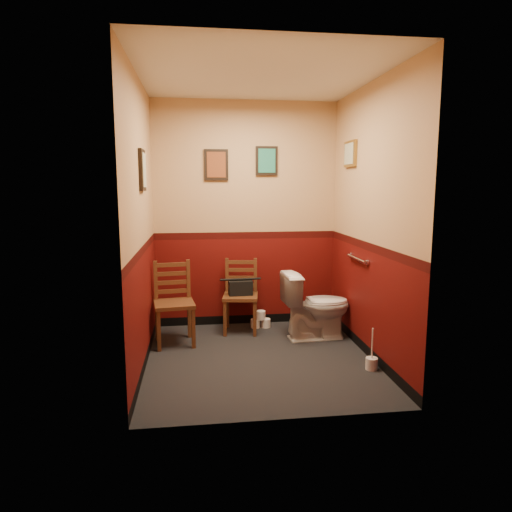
% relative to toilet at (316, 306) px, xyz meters
% --- Properties ---
extents(floor, '(2.20, 2.40, 0.00)m').
position_rel_toilet_xyz_m(floor, '(-0.72, -0.55, -0.37)').
color(floor, black).
rests_on(floor, ground).
extents(ceiling, '(2.20, 2.40, 0.00)m').
position_rel_toilet_xyz_m(ceiling, '(-0.72, -0.55, 2.33)').
color(ceiling, silver).
rests_on(ceiling, ground).
extents(wall_back, '(2.20, 0.00, 2.70)m').
position_rel_toilet_xyz_m(wall_back, '(-0.72, 0.65, 0.98)').
color(wall_back, '#4D0A08').
rests_on(wall_back, ground).
extents(wall_front, '(2.20, 0.00, 2.70)m').
position_rel_toilet_xyz_m(wall_front, '(-0.72, -1.75, 0.98)').
color(wall_front, '#4D0A08').
rests_on(wall_front, ground).
extents(wall_left, '(0.00, 2.40, 2.70)m').
position_rel_toilet_xyz_m(wall_left, '(-1.82, -0.55, 0.98)').
color(wall_left, '#4D0A08').
rests_on(wall_left, ground).
extents(wall_right, '(0.00, 2.40, 2.70)m').
position_rel_toilet_xyz_m(wall_right, '(0.38, -0.55, 0.98)').
color(wall_right, '#4D0A08').
rests_on(wall_right, ground).
extents(grab_bar, '(0.05, 0.56, 0.06)m').
position_rel_toilet_xyz_m(grab_bar, '(0.35, -0.30, 0.58)').
color(grab_bar, silver).
rests_on(grab_bar, wall_right).
extents(framed_print_back_a, '(0.28, 0.04, 0.36)m').
position_rel_toilet_xyz_m(framed_print_back_a, '(-1.07, 0.63, 1.58)').
color(framed_print_back_a, black).
rests_on(framed_print_back_a, wall_back).
extents(framed_print_back_b, '(0.26, 0.04, 0.34)m').
position_rel_toilet_xyz_m(framed_print_back_b, '(-0.47, 0.63, 1.63)').
color(framed_print_back_b, black).
rests_on(framed_print_back_b, wall_back).
extents(framed_print_left, '(0.04, 0.30, 0.38)m').
position_rel_toilet_xyz_m(framed_print_left, '(-1.80, -0.45, 1.48)').
color(framed_print_left, black).
rests_on(framed_print_left, wall_left).
extents(framed_print_right, '(0.04, 0.34, 0.28)m').
position_rel_toilet_xyz_m(framed_print_right, '(0.36, 0.05, 1.68)').
color(framed_print_right, olive).
rests_on(framed_print_right, wall_right).
extents(toilet, '(0.79, 0.48, 0.75)m').
position_rel_toilet_xyz_m(toilet, '(0.00, 0.00, 0.00)').
color(toilet, white).
rests_on(toilet, floor).
extents(toilet_brush, '(0.11, 0.11, 0.40)m').
position_rel_toilet_xyz_m(toilet_brush, '(0.29, -0.94, -0.31)').
color(toilet_brush, silver).
rests_on(toilet_brush, floor).
extents(chair_left, '(0.47, 0.47, 0.90)m').
position_rel_toilet_xyz_m(chair_left, '(-1.58, 0.04, 0.08)').
color(chair_left, '#5A321B').
rests_on(chair_left, floor).
extents(chair_right, '(0.45, 0.45, 0.85)m').
position_rel_toilet_xyz_m(chair_right, '(-0.81, 0.37, 0.05)').
color(chair_right, '#5A321B').
rests_on(chair_right, floor).
extents(handbag, '(0.28, 0.15, 0.20)m').
position_rel_toilet_xyz_m(handbag, '(-0.82, 0.33, 0.16)').
color(handbag, black).
rests_on(handbag, chair_right).
extents(tp_stack, '(0.24, 0.13, 0.21)m').
position_rel_toilet_xyz_m(tp_stack, '(-0.56, 0.46, -0.29)').
color(tp_stack, silver).
rests_on(tp_stack, floor).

